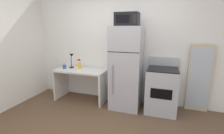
{
  "coord_description": "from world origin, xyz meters",
  "views": [
    {
      "loc": [
        0.98,
        -1.98,
        1.7
      ],
      "look_at": [
        -0.04,
        1.1,
        0.93
      ],
      "focal_mm": 26.11,
      "sensor_mm": 36.0,
      "label": 1
    }
  ],
  "objects_px": {
    "desk": "(81,79)",
    "desk_lamp": "(72,58)",
    "coffee_mug": "(64,67)",
    "oven_range": "(161,90)",
    "spray_bottle": "(79,65)",
    "leaning_mirror": "(199,79)",
    "microwave": "(127,19)",
    "refrigerator": "(126,68)"
  },
  "relations": [
    {
      "from": "oven_range",
      "to": "spray_bottle",
      "type": "bearing_deg",
      "value": 178.99
    },
    {
      "from": "desk",
      "to": "leaning_mirror",
      "type": "xyz_separation_m",
      "value": [
        2.57,
        0.25,
        0.17
      ]
    },
    {
      "from": "coffee_mug",
      "to": "leaning_mirror",
      "type": "distance_m",
      "value": 3.01
    },
    {
      "from": "coffee_mug",
      "to": "leaning_mirror",
      "type": "relative_size",
      "value": 0.07
    },
    {
      "from": "desk_lamp",
      "to": "spray_bottle",
      "type": "height_order",
      "value": "desk_lamp"
    },
    {
      "from": "desk",
      "to": "leaning_mirror",
      "type": "distance_m",
      "value": 2.59
    },
    {
      "from": "coffee_mug",
      "to": "desk_lamp",
      "type": "bearing_deg",
      "value": 44.26
    },
    {
      "from": "spray_bottle",
      "to": "leaning_mirror",
      "type": "xyz_separation_m",
      "value": [
        2.62,
        0.22,
        -0.15
      ]
    },
    {
      "from": "desk_lamp",
      "to": "refrigerator",
      "type": "bearing_deg",
      "value": -4.3
    },
    {
      "from": "desk",
      "to": "oven_range",
      "type": "relative_size",
      "value": 1.1
    },
    {
      "from": "coffee_mug",
      "to": "refrigerator",
      "type": "height_order",
      "value": "refrigerator"
    },
    {
      "from": "microwave",
      "to": "leaning_mirror",
      "type": "relative_size",
      "value": 0.33
    },
    {
      "from": "desk",
      "to": "spray_bottle",
      "type": "distance_m",
      "value": 0.33
    },
    {
      "from": "leaning_mirror",
      "to": "desk_lamp",
      "type": "bearing_deg",
      "value": -176.63
    },
    {
      "from": "coffee_mug",
      "to": "spray_bottle",
      "type": "distance_m",
      "value": 0.38
    },
    {
      "from": "oven_range",
      "to": "leaning_mirror",
      "type": "relative_size",
      "value": 0.79
    },
    {
      "from": "spray_bottle",
      "to": "microwave",
      "type": "bearing_deg",
      "value": -3.61
    },
    {
      "from": "refrigerator",
      "to": "leaning_mirror",
      "type": "bearing_deg",
      "value": 10.62
    },
    {
      "from": "spray_bottle",
      "to": "leaning_mirror",
      "type": "relative_size",
      "value": 0.18
    },
    {
      "from": "oven_range",
      "to": "leaning_mirror",
      "type": "distance_m",
      "value": 0.79
    },
    {
      "from": "desk",
      "to": "leaning_mirror",
      "type": "bearing_deg",
      "value": 5.63
    },
    {
      "from": "desk",
      "to": "desk_lamp",
      "type": "distance_m",
      "value": 0.55
    },
    {
      "from": "coffee_mug",
      "to": "microwave",
      "type": "height_order",
      "value": "microwave"
    },
    {
      "from": "microwave",
      "to": "spray_bottle",
      "type": "bearing_deg",
      "value": 176.39
    },
    {
      "from": "refrigerator",
      "to": "spray_bottle",
      "type": "bearing_deg",
      "value": 177.43
    },
    {
      "from": "refrigerator",
      "to": "coffee_mug",
      "type": "bearing_deg",
      "value": -179.18
    },
    {
      "from": "coffee_mug",
      "to": "refrigerator",
      "type": "xyz_separation_m",
      "value": [
        1.53,
        0.02,
        0.08
      ]
    },
    {
      "from": "spray_bottle",
      "to": "oven_range",
      "type": "relative_size",
      "value": 0.23
    },
    {
      "from": "coffee_mug",
      "to": "spray_bottle",
      "type": "relative_size",
      "value": 0.38
    },
    {
      "from": "leaning_mirror",
      "to": "oven_range",
      "type": "bearing_deg",
      "value": -160.37
    },
    {
      "from": "spray_bottle",
      "to": "leaning_mirror",
      "type": "bearing_deg",
      "value": 4.83
    },
    {
      "from": "coffee_mug",
      "to": "desk",
      "type": "bearing_deg",
      "value": 5.76
    },
    {
      "from": "desk_lamp",
      "to": "microwave",
      "type": "relative_size",
      "value": 0.77
    },
    {
      "from": "coffee_mug",
      "to": "microwave",
      "type": "distance_m",
      "value": 1.87
    },
    {
      "from": "desk",
      "to": "oven_range",
      "type": "distance_m",
      "value": 1.86
    },
    {
      "from": "oven_range",
      "to": "leaning_mirror",
      "type": "height_order",
      "value": "leaning_mirror"
    },
    {
      "from": "coffee_mug",
      "to": "oven_range",
      "type": "distance_m",
      "value": 2.3
    },
    {
      "from": "spray_bottle",
      "to": "oven_range",
      "type": "bearing_deg",
      "value": -1.01
    },
    {
      "from": "spray_bottle",
      "to": "leaning_mirror",
      "type": "distance_m",
      "value": 2.64
    },
    {
      "from": "refrigerator",
      "to": "microwave",
      "type": "xyz_separation_m",
      "value": [
        0.0,
        -0.02,
        1.0
      ]
    },
    {
      "from": "leaning_mirror",
      "to": "desk",
      "type": "bearing_deg",
      "value": -174.37
    },
    {
      "from": "desk",
      "to": "refrigerator",
      "type": "xyz_separation_m",
      "value": [
        1.11,
        -0.02,
        0.35
      ]
    }
  ]
}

